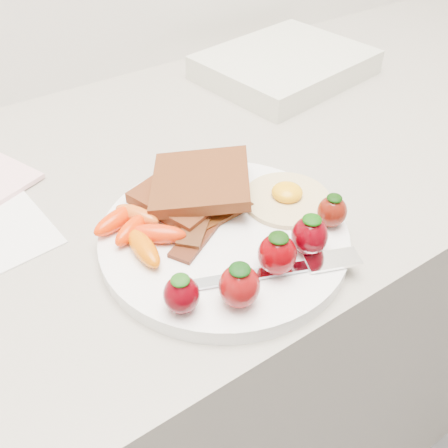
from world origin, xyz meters
TOP-DOWN VIEW (x-y plane):
  - counter at (0.00, 1.70)m, footprint 2.00×0.60m
  - plate at (-0.03, 1.54)m, footprint 0.27×0.27m
  - toast_lower at (-0.03, 1.62)m, footprint 0.12×0.12m
  - toast_upper at (-0.01, 1.61)m, footprint 0.15×0.15m
  - fried_egg at (0.06, 1.55)m, footprint 0.12×0.12m
  - bacon_strips at (-0.04, 1.57)m, footprint 0.12×0.10m
  - baby_carrots at (-0.11, 1.59)m, footprint 0.09×0.11m
  - strawberries at (-0.02, 1.47)m, footprint 0.23×0.07m
  - fork at (-0.01, 1.46)m, footprint 0.18×0.08m
  - appliance at (0.30, 1.84)m, footprint 0.30×0.25m

SIDE VIEW (x-z plane):
  - counter at x=0.00m, z-range 0.00..0.90m
  - plate at x=-0.03m, z-range 0.90..0.92m
  - appliance at x=0.30m, z-range 0.90..0.94m
  - fork at x=-0.01m, z-range 0.92..0.92m
  - bacon_strips at x=-0.04m, z-range 0.92..0.93m
  - fried_egg at x=0.06m, z-range 0.91..0.93m
  - toast_lower at x=-0.03m, z-range 0.92..0.93m
  - baby_carrots at x=-0.11m, z-range 0.92..0.94m
  - toast_upper at x=-0.01m, z-range 0.93..0.95m
  - strawberries at x=-0.02m, z-range 0.92..0.96m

